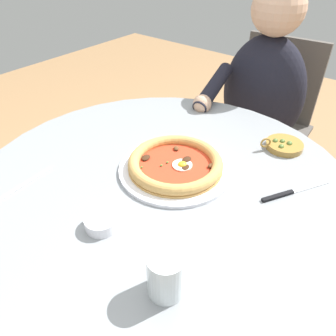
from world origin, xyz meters
The scene contains 10 objects.
ground_plane centered at (0.00, 0.00, -0.01)m, with size 6.00×6.00×0.02m, color #9E754C.
dining_table centered at (0.00, 0.00, 0.58)m, with size 1.05×1.05×0.72m.
pizza_on_plate centered at (-0.06, 0.00, 0.73)m, with size 0.32×0.32×0.04m.
water_glass centered at (0.25, 0.22, 0.76)m, with size 0.07×0.07×0.10m.
steak_knife centered at (-0.16, 0.29, 0.72)m, with size 0.19×0.11×0.01m.
ramekin_capers centered at (0.22, 0.00, 0.73)m, with size 0.08×0.08×0.03m.
olive_pan centered at (-0.36, 0.19, 0.73)m, with size 0.12×0.11×0.04m.
fork_utensil centered at (0.24, -0.28, 0.72)m, with size 0.17×0.02×0.00m.
diner_person centered at (-0.74, -0.06, 0.50)m, with size 0.51×0.36×1.13m.
cafe_chair_diner centered at (-0.88, -0.07, 0.53)m, with size 0.43×0.43×0.87m.
Camera 1 is at (0.52, 0.44, 1.28)m, focal length 34.77 mm.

